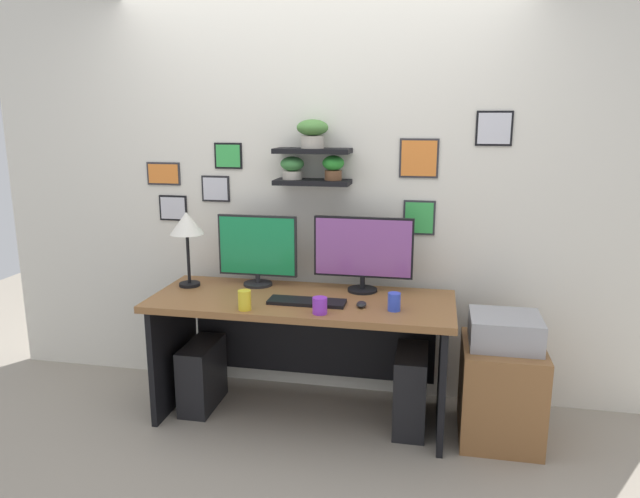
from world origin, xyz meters
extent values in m
plane|color=gray|center=(0.00, 0.00, 0.00)|extent=(8.00, 8.00, 0.00)
cube|color=silver|center=(0.00, 0.44, 1.35)|extent=(4.40, 0.04, 2.70)
cube|color=black|center=(0.00, 0.32, 1.39)|extent=(0.46, 0.20, 0.03)
cube|color=black|center=(0.00, 0.32, 1.58)|extent=(0.46, 0.20, 0.03)
cylinder|color=#B2A899|center=(-0.13, 0.32, 1.43)|extent=(0.12, 0.12, 0.05)
ellipsoid|color=#3C823F|center=(-0.13, 0.32, 1.50)|extent=(0.14, 0.14, 0.09)
cylinder|color=#B2A899|center=(0.00, 0.32, 1.64)|extent=(0.14, 0.14, 0.07)
ellipsoid|color=#4A803A|center=(0.00, 0.32, 1.72)|extent=(0.19, 0.19, 0.10)
cylinder|color=brown|center=(0.13, 0.32, 1.44)|extent=(0.10, 0.10, 0.06)
ellipsoid|color=green|center=(0.13, 0.32, 1.51)|extent=(0.13, 0.13, 0.09)
cube|color=#2D2D33|center=(0.65, 0.42, 1.18)|extent=(0.19, 0.02, 0.21)
cube|color=green|center=(0.65, 0.41, 1.18)|extent=(0.17, 0.00, 0.19)
cube|color=black|center=(-0.36, 0.42, 1.05)|extent=(0.24, 0.02, 0.17)
cube|color=teal|center=(-0.36, 0.41, 1.05)|extent=(0.21, 0.00, 0.15)
cube|color=black|center=(-0.67, 0.42, 1.33)|extent=(0.19, 0.02, 0.17)
cube|color=silver|center=(-0.67, 0.41, 1.33)|extent=(0.17, 0.00, 0.15)
cube|color=#2D2D33|center=(0.64, 0.42, 1.54)|extent=(0.23, 0.02, 0.24)
cube|color=orange|center=(0.64, 0.41, 1.54)|extent=(0.21, 0.00, 0.21)
cube|color=#2D2D33|center=(-1.03, 0.42, 1.42)|extent=(0.23, 0.02, 0.15)
cube|color=orange|center=(-1.03, 0.41, 1.42)|extent=(0.21, 0.00, 0.13)
cube|color=black|center=(-0.57, 0.42, 1.54)|extent=(0.18, 0.02, 0.17)
cube|color=green|center=(-0.57, 0.41, 1.54)|extent=(0.16, 0.00, 0.14)
cube|color=black|center=(1.06, 0.42, 1.72)|extent=(0.21, 0.02, 0.20)
cube|color=silver|center=(1.06, 0.41, 1.72)|extent=(0.18, 0.00, 0.18)
cube|color=black|center=(-0.97, 0.42, 1.19)|extent=(0.19, 0.02, 0.17)
cube|color=silver|center=(-0.97, 0.41, 1.19)|extent=(0.17, 0.00, 0.14)
cube|color=brown|center=(0.00, 0.00, 0.73)|extent=(1.77, 0.68, 0.04)
cube|color=black|center=(-0.82, 0.00, 0.35)|extent=(0.04, 0.62, 0.71)
cube|color=black|center=(0.82, 0.00, 0.35)|extent=(0.04, 0.62, 0.71)
cube|color=black|center=(0.00, 0.30, 0.39)|extent=(1.57, 0.02, 0.50)
cylinder|color=black|center=(-0.33, 0.21, 0.76)|extent=(0.18, 0.18, 0.02)
cylinder|color=black|center=(-0.33, 0.21, 0.80)|extent=(0.03, 0.03, 0.06)
cube|color=black|center=(-0.33, 0.22, 1.00)|extent=(0.50, 0.02, 0.38)
cube|color=#198C4C|center=(-0.33, 0.21, 1.00)|extent=(0.48, 0.00, 0.36)
cylinder|color=black|center=(0.33, 0.21, 0.76)|extent=(0.18, 0.18, 0.02)
cylinder|color=black|center=(0.33, 0.21, 0.81)|extent=(0.03, 0.03, 0.08)
cube|color=black|center=(0.33, 0.22, 1.02)|extent=(0.60, 0.02, 0.37)
cube|color=#8C4C99|center=(0.33, 0.21, 1.02)|extent=(0.57, 0.00, 0.34)
cube|color=black|center=(0.05, -0.09, 0.76)|extent=(0.44, 0.14, 0.02)
ellipsoid|color=black|center=(0.36, -0.09, 0.77)|extent=(0.06, 0.09, 0.03)
cylinder|color=black|center=(-0.75, 0.11, 0.76)|extent=(0.13, 0.13, 0.02)
cylinder|color=black|center=(-0.75, 0.11, 0.93)|extent=(0.02, 0.02, 0.31)
cone|color=white|center=(-0.75, 0.11, 1.15)|extent=(0.21, 0.21, 0.14)
cylinder|color=purple|center=(0.16, -0.25, 0.80)|extent=(0.08, 0.08, 0.09)
cylinder|color=blue|center=(0.55, -0.12, 0.80)|extent=(0.07, 0.07, 0.10)
cylinder|color=yellow|center=(-0.26, -0.27, 0.81)|extent=(0.07, 0.07, 0.11)
cube|color=brown|center=(1.15, -0.01, 0.28)|extent=(0.44, 0.50, 0.55)
cube|color=#9E9EA3|center=(1.15, -0.01, 0.64)|extent=(0.38, 0.34, 0.17)
cube|color=black|center=(-0.64, 0.00, 0.21)|extent=(0.18, 0.40, 0.42)
cube|color=black|center=(0.65, -0.01, 0.23)|extent=(0.18, 0.40, 0.47)
camera|label=1|loc=(0.75, -3.18, 1.78)|focal=32.82mm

